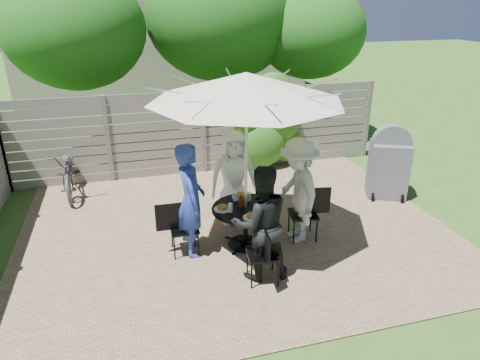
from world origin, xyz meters
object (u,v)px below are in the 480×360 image
object	(u,v)px
person_right	(297,191)
bbq_grill	(389,165)
person_back	(234,178)
plate_front	(252,216)
person_left	(191,200)
plate_left	(222,208)
glass_back	(235,197)
chair_front	(263,265)
umbrella	(246,87)
patio_table	(246,219)
chair_back	(232,205)
syrup_jug	(241,201)
plate_back	(240,196)
chair_left	(184,238)
glass_left	(230,208)
bicycle	(69,171)
plate_right	(268,203)
coffee_cup	(248,197)
glass_front	(257,210)
person_front	(261,224)
chair_right	(303,223)

from	to	relation	value
person_right	bbq_grill	bearing A→B (deg)	116.25
person_back	plate_front	size ratio (longest dim) A/B	6.34
person_left	plate_left	bearing A→B (deg)	-90.00
person_left	glass_back	xyz separation A→B (m)	(0.73, 0.23, -0.14)
chair_front	glass_back	xyz separation A→B (m)	(-0.06, 1.23, 0.48)
umbrella	plate_front	bearing A→B (deg)	-91.95
patio_table	chair_back	xyz separation A→B (m)	(0.03, 0.96, -0.22)
syrup_jug	chair_back	bearing A→B (deg)	84.18
plate_back	syrup_jug	xyz separation A→B (m)	(-0.07, -0.31, 0.06)
patio_table	chair_left	world-z (taller)	chair_left
chair_back	person_left	distance (m)	1.42
person_left	glass_left	world-z (taller)	person_left
person_left	bbq_grill	xyz separation A→B (m)	(3.99, 0.99, -0.22)
person_back	bicycle	xyz separation A→B (m)	(-2.84, 2.02, -0.35)
umbrella	glass_back	world-z (taller)	umbrella
person_left	plate_right	bearing A→B (deg)	-90.00
plate_right	coffee_cup	size ratio (longest dim) A/B	2.17
patio_table	umbrella	distance (m)	2.03
plate_left	coffee_cup	xyz separation A→B (m)	(0.47, 0.20, 0.04)
person_back	glass_front	xyz separation A→B (m)	(0.07, -1.09, -0.08)
person_left	person_front	distance (m)	1.17
person_right	plate_back	xyz separation A→B (m)	(-0.82, 0.39, -0.15)
patio_table	chair_front	bearing A→B (deg)	-92.03
person_front	glass_left	bearing A→B (deg)	-70.30
chair_right	coffee_cup	xyz separation A→B (m)	(-0.86, 0.25, 0.47)
plate_back	bbq_grill	bearing A→B (deg)	11.90
person_front	plate_front	xyz separation A→B (m)	(0.02, 0.47, -0.13)
plate_back	coffee_cup	distance (m)	0.18
plate_left	chair_left	bearing A→B (deg)	178.07
chair_left	coffee_cup	world-z (taller)	chair_left
person_front	person_back	bearing A→B (deg)	-90.00
person_back	chair_left	distance (m)	1.39
umbrella	bbq_grill	distance (m)	3.79
patio_table	glass_left	xyz separation A→B (m)	(-0.26, -0.10, 0.27)
glass_back	umbrella	bearing A→B (deg)	-69.95
person_right	plate_left	bearing A→B (deg)	-90.00
umbrella	person_left	size ratio (longest dim) A/B	1.63
plate_back	glass_front	xyz separation A→B (m)	(0.08, -0.62, 0.05)
bbq_grill	plate_right	bearing A→B (deg)	-136.50
plate_left	glass_back	distance (m)	0.37
umbrella	coffee_cup	size ratio (longest dim) A/B	23.93
chair_front	plate_back	distance (m)	1.39
chair_back	patio_table	bearing A→B (deg)	7.45
plate_left	person_left	bearing A→B (deg)	178.05
chair_front	syrup_jug	distance (m)	1.13
chair_front	bbq_grill	bearing A→B (deg)	-50.85
person_back	glass_front	world-z (taller)	person_back
plate_back	plate_right	bearing A→B (deg)	-46.95
glass_back	syrup_jug	size ratio (longest dim) A/B	0.88
person_front	patio_table	bearing A→B (deg)	-90.00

